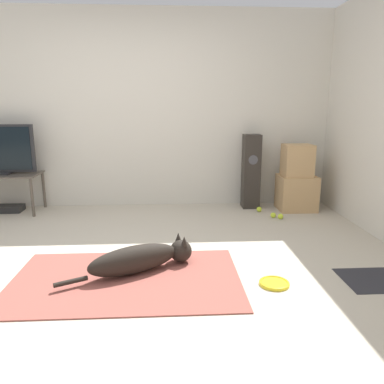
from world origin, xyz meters
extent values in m
plane|color=#BCB29E|center=(0.00, 0.00, 0.00)|extent=(12.00, 12.00, 0.00)
cube|color=beige|center=(0.00, 2.10, 1.27)|extent=(8.00, 0.06, 2.55)
cube|color=#934C42|center=(0.09, -0.23, 0.01)|extent=(1.79, 1.10, 0.01)
ellipsoid|color=black|center=(0.14, -0.13, 0.13)|extent=(0.77, 0.53, 0.23)
sphere|color=black|center=(0.52, 0.07, 0.11)|extent=(0.19, 0.19, 0.19)
cone|color=black|center=(0.50, 0.12, 0.22)|extent=(0.06, 0.06, 0.09)
cone|color=black|center=(0.55, 0.03, 0.22)|extent=(0.06, 0.06, 0.09)
cylinder|color=black|center=(-0.31, -0.37, 0.06)|extent=(0.24, 0.15, 0.04)
cylinder|color=yellow|center=(1.23, -0.38, 0.01)|extent=(0.23, 0.23, 0.02)
torus|color=yellow|center=(1.23, -0.38, 0.02)|extent=(0.23, 0.23, 0.02)
cube|color=tan|center=(2.09, 1.70, 0.23)|extent=(0.47, 0.40, 0.45)
cube|color=tan|center=(2.07, 1.69, 0.65)|extent=(0.36, 0.30, 0.40)
cube|color=#2D2823|center=(1.51, 1.85, 0.49)|extent=(0.22, 0.22, 0.97)
cylinder|color=#4C4C51|center=(1.51, 1.74, 0.66)|extent=(0.12, 0.00, 0.12)
cylinder|color=brown|center=(-1.25, 1.57, 0.24)|extent=(0.04, 0.04, 0.48)
cylinder|color=brown|center=(-1.25, 2.01, 0.24)|extent=(0.04, 0.04, 0.48)
sphere|color=#C6E033|center=(1.76, 1.29, 0.03)|extent=(0.07, 0.07, 0.07)
sphere|color=#C6E033|center=(1.69, 1.35, 0.03)|extent=(0.07, 0.07, 0.07)
sphere|color=#C6E033|center=(1.58, 1.62, 0.03)|extent=(0.07, 0.07, 0.07)
cube|color=black|center=(-1.65, 1.82, 0.04)|extent=(0.35, 0.23, 0.08)
cube|color=#28282D|center=(2.11, -0.35, 0.00)|extent=(0.65, 0.44, 0.01)
camera|label=1|loc=(0.45, -2.97, 1.34)|focal=35.00mm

